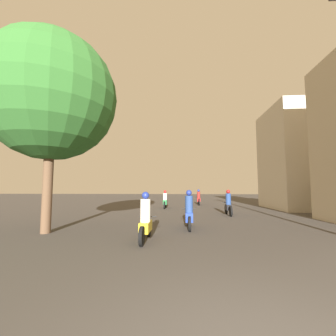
{
  "coord_description": "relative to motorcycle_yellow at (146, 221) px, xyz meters",
  "views": [
    {
      "loc": [
        -0.79,
        -1.96,
        1.69
      ],
      "look_at": [
        -2.02,
        16.0,
        3.29
      ],
      "focal_mm": 24.0,
      "sensor_mm": 36.0,
      "label": 1
    }
  ],
  "objects": [
    {
      "name": "motorcycle_yellow",
      "position": [
        0.0,
        0.0,
        0.0
      ],
      "size": [
        0.6,
        1.94,
        1.57
      ],
      "rotation": [
        0.0,
        0.0,
        -0.04
      ],
      "color": "black",
      "rests_on": "ground_plane"
    },
    {
      "name": "motorcycle_blue",
      "position": [
        1.45,
        2.31,
        0.01
      ],
      "size": [
        0.6,
        2.0,
        1.6
      ],
      "rotation": [
        0.0,
        0.0,
        -0.06
      ],
      "color": "black",
      "rests_on": "ground_plane"
    },
    {
      "name": "motorcycle_black",
      "position": [
        4.01,
        7.12,
        0.01
      ],
      "size": [
        0.6,
        2.07,
        1.58
      ],
      "rotation": [
        0.0,
        0.0,
        0.1
      ],
      "color": "black",
      "rests_on": "ground_plane"
    },
    {
      "name": "motorcycle_green",
      "position": [
        -0.31,
        11.48,
        -0.01
      ],
      "size": [
        0.6,
        2.0,
        1.49
      ],
      "rotation": [
        0.0,
        0.0,
        -0.14
      ],
      "color": "black",
      "rests_on": "ground_plane"
    },
    {
      "name": "motorcycle_red",
      "position": [
        2.73,
        15.51,
        0.0
      ],
      "size": [
        0.6,
        2.08,
        1.54
      ],
      "rotation": [
        0.0,
        0.0,
        -0.05
      ],
      "color": "black",
      "rests_on": "ground_plane"
    },
    {
      "name": "building_right_far",
      "position": [
        10.43,
        11.77,
        3.51
      ],
      "size": [
        4.18,
        6.02,
        8.26
      ],
      "color": "beige",
      "rests_on": "ground_plane"
    },
    {
      "name": "street_tree",
      "position": [
        -3.95,
        0.97,
        4.64
      ],
      "size": [
        5.01,
        5.01,
        7.78
      ],
      "color": "brown",
      "rests_on": "ground_plane"
    }
  ]
}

